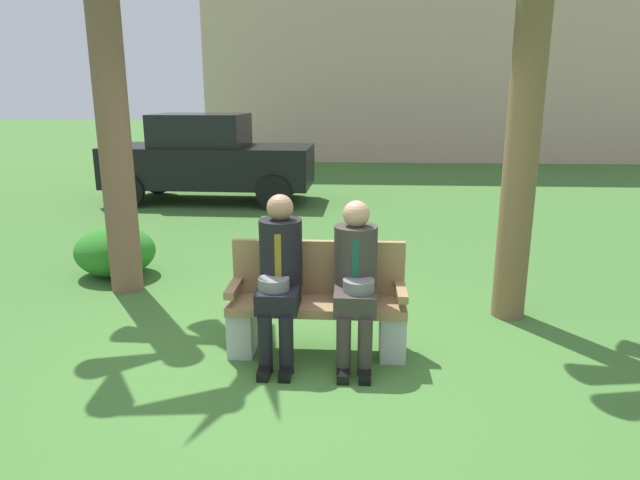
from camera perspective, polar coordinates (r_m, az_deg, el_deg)
name	(u,v)px	position (r m, az deg, el deg)	size (l,w,h in m)	color
ground_plane	(293,368)	(4.47, -2.79, -12.87)	(80.00, 80.00, 0.00)	#40712F
park_bench	(317,304)	(4.60, -0.27, -6.55)	(1.42, 0.44, 0.90)	#99754C
seated_man_left	(279,270)	(4.40, -4.14, -3.05)	(0.34, 0.72, 1.31)	black
seated_man_right	(355,274)	(4.36, 3.62, -3.48)	(0.34, 0.72, 1.27)	#38332D
shrub_near_bench	(115,251)	(6.94, -20.06, -1.07)	(0.92, 0.84, 0.57)	#2A7D23
parked_car_near	(208,159)	(11.15, -11.26, 8.11)	(3.94, 1.78, 1.68)	black
building_backdrop	(418,13)	(21.07, 9.91, 21.71)	(13.99, 7.44, 9.36)	#D0A993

